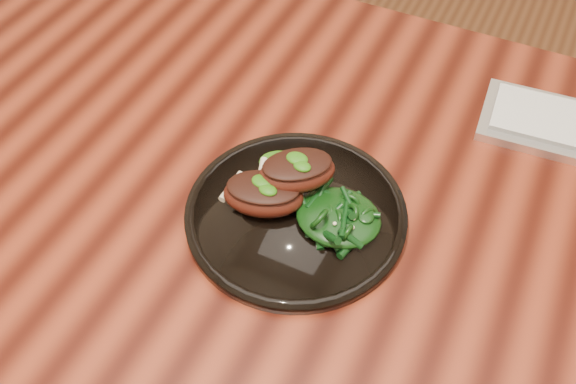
# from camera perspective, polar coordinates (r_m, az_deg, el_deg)

# --- Properties ---
(desk) EXTENTS (1.60, 0.80, 0.75)m
(desk) POSITION_cam_1_polar(r_m,az_deg,el_deg) (0.85, 7.79, -4.97)
(desk) COLOR black
(desk) RESTS_ON ground
(plate) EXTENTS (0.26, 0.26, 0.02)m
(plate) POSITION_cam_1_polar(r_m,az_deg,el_deg) (0.76, 0.70, -1.97)
(plate) COLOR black
(plate) RESTS_ON desk
(lamb_chop_front) EXTENTS (0.11, 0.09, 0.04)m
(lamb_chop_front) POSITION_cam_1_polar(r_m,az_deg,el_deg) (0.74, -2.24, -0.16)
(lamb_chop_front) COLOR #45160D
(lamb_chop_front) RESTS_ON plate
(lamb_chop_back) EXTENTS (0.11, 0.10, 0.04)m
(lamb_chop_back) POSITION_cam_1_polar(r_m,az_deg,el_deg) (0.74, 0.76, 1.91)
(lamb_chop_back) COLOR #45160D
(lamb_chop_back) RESTS_ON plate
(herb_smear) EXTENTS (0.09, 0.06, 0.01)m
(herb_smear) POSITION_cam_1_polar(r_m,az_deg,el_deg) (0.79, 0.29, 2.10)
(herb_smear) COLOR #164B08
(herb_smear) RESTS_ON plate
(greens_heap) EXTENTS (0.10, 0.09, 0.04)m
(greens_heap) POSITION_cam_1_polar(r_m,az_deg,el_deg) (0.73, 4.54, -1.92)
(greens_heap) COLOR black
(greens_heap) RESTS_ON plate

